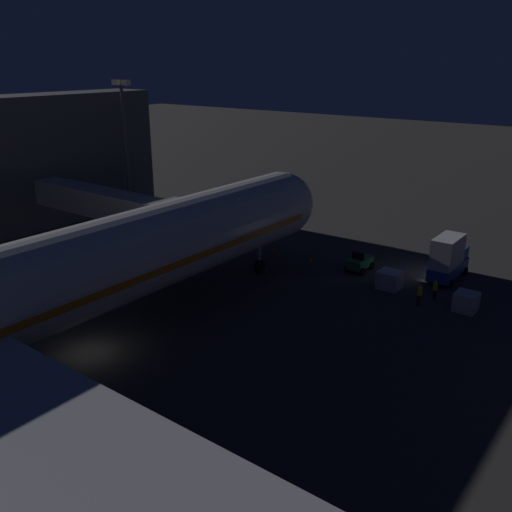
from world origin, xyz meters
TOP-DOWN VIEW (x-y plane):
  - ground_plane at (0.00, 0.00)m, footprint 320.00×320.00m
  - jet_bridge at (11.26, -12.70)m, footprint 20.83×3.40m
  - apron_floodlight_mast at (25.50, -25.70)m, footprint 2.90×0.50m
  - cargo_truck_aft at (-14.63, -28.31)m, footprint 2.36×5.57m
  - baggage_tug_lead at (-7.32, -25.43)m, footprint 1.86×2.75m
  - baggage_container_near_belt at (-11.42, -23.11)m, footprint 1.88×1.85m
  - baggage_container_mid_row at (-18.22, -22.49)m, footprint 1.70×1.73m
  - ground_crew_near_nose_gear at (-14.87, -21.18)m, footprint 0.40×0.40m
  - ground_crew_by_tug at (-15.44, -23.15)m, footprint 0.40×0.40m
  - traffic_cone_nose_port at (-2.20, -24.89)m, footprint 0.36×0.36m
  - traffic_cone_nose_starboard at (2.20, -24.89)m, footprint 0.36×0.36m

SIDE VIEW (x-z plane):
  - ground_plane at x=0.00m, z-range 0.00..0.00m
  - traffic_cone_nose_port at x=-2.20m, z-range 0.00..0.55m
  - traffic_cone_nose_starboard at x=2.20m, z-range 0.00..0.55m
  - baggage_container_mid_row at x=-18.22m, z-range 0.00..1.52m
  - baggage_tug_lead at x=-7.32m, z-range -0.19..1.76m
  - baggage_container_near_belt at x=-11.42m, z-range 0.00..1.58m
  - ground_crew_by_tug at x=-15.44m, z-range 0.08..1.79m
  - ground_crew_near_nose_gear at x=-14.87m, z-range 0.10..1.92m
  - cargo_truck_aft at x=-14.63m, z-range -0.03..4.11m
  - jet_bridge at x=11.26m, z-range 2.17..9.58m
  - apron_floodlight_mast at x=25.50m, z-range 1.42..18.03m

